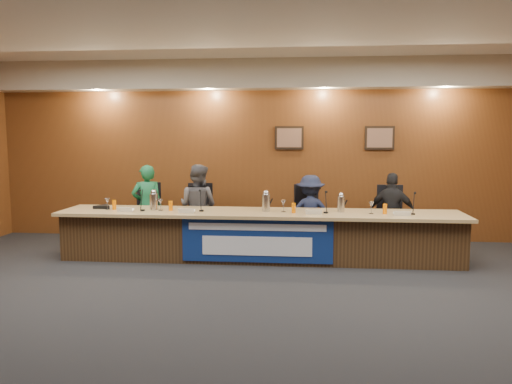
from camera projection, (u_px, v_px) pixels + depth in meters
The scene contains 39 objects.
floor at pixel (239, 315), 5.32m from camera, with size 10.00×10.00×0.00m, color black.
ceiling at pixel (238, 4), 4.95m from camera, with size 10.00×8.00×0.04m, color silver.
wall_back at pixel (267, 152), 9.09m from camera, with size 10.00×0.04×3.20m, color #5C3115.
soffit at pixel (266, 74), 8.68m from camera, with size 10.00×0.50×0.50m, color beige.
dais_body at pixel (259, 237), 7.65m from camera, with size 6.00×0.80×0.70m, color #3C2815.
dais_top at pixel (259, 213), 7.56m from camera, with size 6.10×0.95×0.05m, color tan.
banner at pixel (257, 241), 7.23m from camera, with size 2.20×0.02×0.65m, color navy.
banner_text_upper at pixel (257, 227), 7.20m from camera, with size 2.00×0.01×0.10m, color silver.
banner_text_lower at pixel (257, 246), 7.23m from camera, with size 1.60×0.01×0.28m, color silver.
wall_photo_left at pixel (289, 138), 8.99m from camera, with size 0.52×0.04×0.42m, color black.
wall_photo_right at pixel (380, 138), 8.84m from camera, with size 0.52×0.04×0.42m, color black.
panelist_a at pixel (147, 206), 8.44m from camera, with size 0.51×0.34×1.40m, color #145A33.
panelist_b at pixel (198, 207), 8.36m from camera, with size 0.69×0.54×1.42m, color #49484D.
panelist_c at pixel (310, 213), 8.19m from camera, with size 0.81×0.47×1.25m, color #151B33.
panelist_d at pixel (392, 213), 8.06m from camera, with size 0.76×0.32×1.30m, color black.
office_chair_a at pixel (149, 218), 8.57m from camera, with size 0.48×0.48×0.08m, color black.
office_chair_b at pixel (199, 219), 8.48m from camera, with size 0.48×0.48×0.08m, color black.
office_chair_c at pixel (310, 221), 8.31m from camera, with size 0.48×0.48×0.08m, color black.
office_chair_d at pixel (391, 222), 8.18m from camera, with size 0.48×0.48×0.08m, color black.
nameplate_a at pixel (125, 209), 7.49m from camera, with size 0.24×0.06×0.09m, color white.
microphone_a at pixel (143, 210), 7.61m from camera, with size 0.07×0.07×0.02m, color black.
juice_glass_a at pixel (114, 205), 7.73m from camera, with size 0.06×0.06×0.15m, color #FA7300.
water_glass_a at pixel (107, 204), 7.74m from camera, with size 0.08×0.08×0.18m, color silver.
nameplate_b at pixel (186, 210), 7.37m from camera, with size 0.24×0.06×0.09m, color white.
microphone_b at pixel (201, 211), 7.57m from camera, with size 0.07×0.07×0.02m, color black.
juice_glass_b at pixel (171, 206), 7.63m from camera, with size 0.06×0.06×0.15m, color #FA7300.
water_glass_b at pixel (160, 205), 7.62m from camera, with size 0.08×0.08×0.18m, color silver.
nameplate_c at pixel (314, 212), 7.26m from camera, with size 0.24×0.06×0.09m, color white.
microphone_c at pixel (326, 213), 7.39m from camera, with size 0.07×0.07×0.02m, color black.
juice_glass_c at pixel (294, 208), 7.41m from camera, with size 0.06×0.06×0.15m, color #FA7300.
water_glass_c at pixel (283, 206), 7.50m from camera, with size 0.08×0.08×0.18m, color silver.
nameplate_d at pixel (402, 213), 7.13m from camera, with size 0.24×0.06×0.09m, color white.
microphone_d at pixel (413, 214), 7.26m from camera, with size 0.07×0.07×0.02m, color black.
juice_glass_d at pixel (385, 209), 7.31m from camera, with size 0.06×0.06×0.15m, color #FA7300.
water_glass_d at pixel (371, 208), 7.32m from camera, with size 0.08×0.08×0.18m, color silver.
carafe_left at pixel (154, 202), 7.69m from camera, with size 0.13×0.13×0.25m, color silver.
carafe_mid at pixel (266, 203), 7.55m from camera, with size 0.12×0.12×0.26m, color silver.
carafe_right at pixel (341, 204), 7.49m from camera, with size 0.11×0.11×0.24m, color silver.
speakerphone at pixel (103, 207), 7.86m from camera, with size 0.32×0.32×0.05m, color black.
Camera 1 is at (0.67, -5.09, 1.92)m, focal length 35.00 mm.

